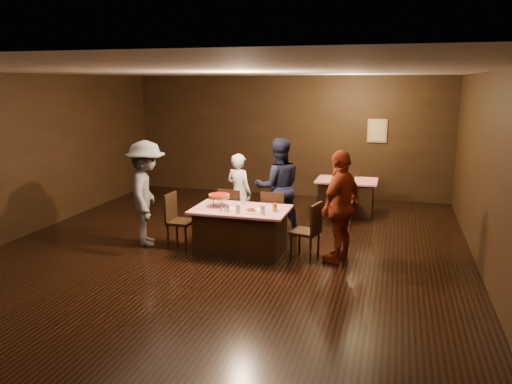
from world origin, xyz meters
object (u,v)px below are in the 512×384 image
chair_far_left (232,213)px  diner_navy_hoodie (278,187)px  diner_white_jacket (239,193)px  glass_back (243,200)px  diner_grey_knit (146,193)px  plate_empty (275,208)px  glass_front_right (263,210)px  main_table (241,231)px  chair_end_left (181,221)px  chair_back_far (349,188)px  glass_front_left (238,209)px  pizza_stand (219,196)px  diner_red_shirt (341,206)px  chair_far_right (274,216)px  chair_back_near (343,200)px  back_table (346,197)px  glass_amber (275,208)px  chair_end_right (305,231)px

chair_far_left → diner_navy_hoodie: diner_navy_hoodie is taller
diner_white_jacket → glass_back: diner_white_jacket is taller
diner_grey_knit → chair_far_left: bearing=-83.0°
plate_empty → glass_front_right: glass_front_right is taller
main_table → chair_end_left: (-1.10, 0.00, 0.09)m
chair_back_far → glass_front_left: (-1.41, -3.93, 0.37)m
chair_back_far → pizza_stand: bearing=53.1°
glass_back → diner_red_shirt: bearing=-8.7°
diner_navy_hoodie → chair_end_left: bearing=14.0°
chair_far_right → pizza_stand: pizza_stand is taller
chair_far_left → diner_red_shirt: size_ratio=0.52×
chair_back_near → chair_back_far: 1.30m
diner_grey_knit → glass_front_left: size_ratio=13.27×
chair_back_far → diner_white_jacket: bearing=42.9°
chair_back_far → diner_navy_hoodie: size_ratio=0.52×
chair_back_far → glass_back: 3.68m
chair_far_right → glass_back: 0.73m
chair_far_left → glass_front_left: (0.45, -1.05, 0.37)m
chair_end_left → diner_red_shirt: 2.79m
chair_far_right → diner_white_jacket: (-0.81, 0.45, 0.28)m
plate_empty → glass_front_right: 0.42m
plate_empty → glass_back: bearing=166.0°
diner_navy_hoodie → diner_red_shirt: (1.29, -1.14, -0.01)m
chair_far_left → chair_far_right: (0.80, 0.00, 0.00)m
chair_far_right → glass_front_right: size_ratio=6.79×
glass_front_left → plate_empty: bearing=42.0°
back_table → chair_back_far: size_ratio=1.37×
diner_white_jacket → diner_grey_knit: diner_grey_knit is taller
pizza_stand → glass_front_right: bearing=-19.4°
chair_far_left → diner_navy_hoodie: bearing=-148.7°
diner_white_jacket → glass_back: 0.97m
chair_back_far → main_table: bearing=58.6°
diner_red_shirt → pizza_stand: size_ratio=4.78×
diner_white_jacket → diner_grey_knit: (-1.31, -1.23, 0.17)m
diner_grey_knit → plate_empty: 2.29m
glass_back → plate_empty: bearing=-14.0°
chair_end_left → glass_amber: (1.70, -0.05, 0.37)m
chair_end_right → pizza_stand: 1.57m
back_table → chair_back_far: (0.00, 0.60, 0.09)m
back_table → chair_far_left: size_ratio=1.37×
chair_end_left → glass_back: bearing=-71.6°
back_table → glass_front_right: (-1.01, -3.28, 0.46)m
glass_back → chair_far_right: bearing=45.0°
diner_white_jacket → diner_red_shirt: (2.07, -1.16, 0.15)m
diner_white_jacket → glass_front_right: size_ratio=10.85×
diner_navy_hoodie → pizza_stand: diner_navy_hoodie is taller
chair_far_left → plate_empty: size_ratio=3.80×
chair_far_left → glass_front_right: (0.85, -1.00, 0.37)m
diner_navy_hoodie → glass_front_left: 1.52m
chair_far_left → chair_back_near: 2.44m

